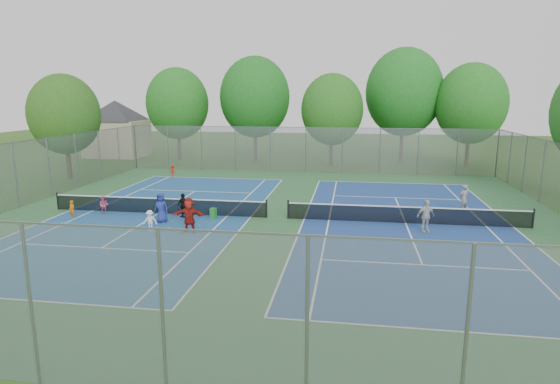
# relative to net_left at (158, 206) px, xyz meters

# --- Properties ---
(ground) EXTENTS (120.00, 120.00, 0.00)m
(ground) POSITION_rel_net_left_xyz_m (7.00, 0.00, -0.46)
(ground) COLOR #2D541A
(ground) RESTS_ON ground
(court_pad) EXTENTS (32.00, 32.00, 0.01)m
(court_pad) POSITION_rel_net_left_xyz_m (7.00, 0.00, -0.45)
(court_pad) COLOR #2D6036
(court_pad) RESTS_ON ground
(court_left) EXTENTS (10.97, 23.77, 0.01)m
(court_left) POSITION_rel_net_left_xyz_m (0.00, 0.00, -0.44)
(court_left) COLOR navy
(court_left) RESTS_ON court_pad
(court_right) EXTENTS (10.97, 23.77, 0.01)m
(court_right) POSITION_rel_net_left_xyz_m (14.00, 0.00, -0.44)
(court_right) COLOR navy
(court_right) RESTS_ON court_pad
(net_left) EXTENTS (12.87, 0.10, 0.91)m
(net_left) POSITION_rel_net_left_xyz_m (0.00, 0.00, 0.00)
(net_left) COLOR black
(net_left) RESTS_ON ground
(net_right) EXTENTS (12.87, 0.10, 0.91)m
(net_right) POSITION_rel_net_left_xyz_m (14.00, 0.00, 0.00)
(net_right) COLOR black
(net_right) RESTS_ON ground
(fence_north) EXTENTS (32.00, 0.10, 4.00)m
(fence_north) POSITION_rel_net_left_xyz_m (7.00, 16.00, 1.54)
(fence_north) COLOR gray
(fence_north) RESTS_ON ground
(fence_south) EXTENTS (32.00, 0.10, 4.00)m
(fence_south) POSITION_rel_net_left_xyz_m (7.00, -16.00, 1.54)
(fence_south) COLOR gray
(fence_south) RESTS_ON ground
(fence_west) EXTENTS (0.10, 32.00, 4.00)m
(fence_west) POSITION_rel_net_left_xyz_m (-9.00, 0.00, 1.54)
(fence_west) COLOR gray
(fence_west) RESTS_ON ground
(house) EXTENTS (11.03, 11.03, 7.30)m
(house) POSITION_rel_net_left_xyz_m (-15.00, 24.00, 3.76)
(house) COLOR #B7A88C
(house) RESTS_ON ground
(tree_nw) EXTENTS (6.40, 6.40, 9.58)m
(tree_nw) POSITION_rel_net_left_xyz_m (-7.00, 22.00, 5.44)
(tree_nw) COLOR #443326
(tree_nw) RESTS_ON ground
(tree_nl) EXTENTS (7.20, 7.20, 10.69)m
(tree_nl) POSITION_rel_net_left_xyz_m (1.00, 23.00, 6.09)
(tree_nl) COLOR #443326
(tree_nl) RESTS_ON ground
(tree_nc) EXTENTS (6.00, 6.00, 8.85)m
(tree_nc) POSITION_rel_net_left_xyz_m (9.00, 21.00, 4.94)
(tree_nc) COLOR #443326
(tree_nc) RESTS_ON ground
(tree_nr) EXTENTS (7.60, 7.60, 11.42)m
(tree_nr) POSITION_rel_net_left_xyz_m (16.00, 24.00, 6.59)
(tree_nr) COLOR #443326
(tree_nr) RESTS_ON ground
(tree_ne) EXTENTS (6.60, 6.60, 9.77)m
(tree_ne) POSITION_rel_net_left_xyz_m (22.00, 22.00, 5.51)
(tree_ne) COLOR #443326
(tree_ne) RESTS_ON ground
(tree_side_w) EXTENTS (5.60, 5.60, 8.47)m
(tree_side_w) POSITION_rel_net_left_xyz_m (-12.00, 10.00, 4.79)
(tree_side_w) COLOR #443326
(tree_side_w) RESTS_ON ground
(ball_crate) EXTENTS (0.33, 0.33, 0.28)m
(ball_crate) POSITION_rel_net_left_xyz_m (-0.09, 0.51, -0.32)
(ball_crate) COLOR #1737B0
(ball_crate) RESTS_ON ground
(ball_hopper) EXTENTS (0.36, 0.36, 0.59)m
(ball_hopper) POSITION_rel_net_left_xyz_m (3.47, -0.58, -0.16)
(ball_hopper) COLOR #268E30
(ball_hopper) RESTS_ON ground
(student_a) EXTENTS (0.45, 0.36, 1.07)m
(student_a) POSITION_rel_net_left_xyz_m (-4.22, -1.94, 0.08)
(student_a) COLOR #C26512
(student_a) RESTS_ON ground
(student_b) EXTENTS (0.59, 0.50, 1.06)m
(student_b) POSITION_rel_net_left_xyz_m (-3.07, -0.60, 0.07)
(student_b) COLOR #CB4E6E
(student_b) RESTS_ON ground
(student_c) EXTENTS (0.76, 0.53, 1.08)m
(student_c) POSITION_rel_net_left_xyz_m (1.02, -3.44, 0.09)
(student_c) COLOR white
(student_c) RESTS_ON ground
(student_d) EXTENTS (0.88, 0.63, 1.38)m
(student_d) POSITION_rel_net_left_xyz_m (1.73, -0.60, 0.24)
(student_d) COLOR black
(student_d) RESTS_ON ground
(student_e) EXTENTS (0.83, 0.58, 1.63)m
(student_e) POSITION_rel_net_left_xyz_m (0.94, -1.81, 0.36)
(student_e) COLOR navy
(student_e) RESTS_ON ground
(student_f) EXTENTS (1.68, 0.59, 1.79)m
(student_f) POSITION_rel_net_left_xyz_m (3.09, -3.42, 0.44)
(student_f) COLOR maroon
(student_f) RESTS_ON ground
(child_far_baseline) EXTENTS (0.76, 0.61, 1.03)m
(child_far_baseline) POSITION_rel_net_left_xyz_m (-3.83, 12.00, 0.06)
(child_far_baseline) COLOR #A52517
(child_far_baseline) RESTS_ON ground
(instructor) EXTENTS (0.71, 0.63, 1.65)m
(instructor) POSITION_rel_net_left_xyz_m (17.62, 3.10, 0.37)
(instructor) COLOR gray
(instructor) RESTS_ON ground
(teen_court_b) EXTENTS (1.06, 0.79, 1.67)m
(teen_court_b) POSITION_rel_net_left_xyz_m (14.78, -1.51, 0.38)
(teen_court_b) COLOR beige
(teen_court_b) RESTS_ON ground
(tennis_ball_0) EXTENTS (0.07, 0.07, 0.07)m
(tennis_ball_0) POSITION_rel_net_left_xyz_m (0.14, -4.45, -0.42)
(tennis_ball_0) COLOR #BBDF33
(tennis_ball_0) RESTS_ON ground
(tennis_ball_1) EXTENTS (0.07, 0.07, 0.07)m
(tennis_ball_1) POSITION_rel_net_left_xyz_m (-4.29, -2.86, -0.42)
(tennis_ball_1) COLOR #A5CB2F
(tennis_ball_1) RESTS_ON ground
(tennis_ball_2) EXTENTS (0.07, 0.07, 0.07)m
(tennis_ball_2) POSITION_rel_net_left_xyz_m (-3.84, -3.57, -0.42)
(tennis_ball_2) COLOR #AECC2F
(tennis_ball_2) RESTS_ON ground
(tennis_ball_3) EXTENTS (0.07, 0.07, 0.07)m
(tennis_ball_3) POSITION_rel_net_left_xyz_m (-3.98, -2.53, -0.42)
(tennis_ball_3) COLOR #C8F338
(tennis_ball_3) RESTS_ON ground
(tennis_ball_4) EXTENTS (0.07, 0.07, 0.07)m
(tennis_ball_4) POSITION_rel_net_left_xyz_m (2.20, -4.59, -0.42)
(tennis_ball_4) COLOR #EFF438
(tennis_ball_4) RESTS_ON ground
(tennis_ball_5) EXTENTS (0.07, 0.07, 0.07)m
(tennis_ball_5) POSITION_rel_net_left_xyz_m (4.49, -5.73, -0.42)
(tennis_ball_5) COLOR gold
(tennis_ball_5) RESTS_ON ground
(tennis_ball_6) EXTENTS (0.07, 0.07, 0.07)m
(tennis_ball_6) POSITION_rel_net_left_xyz_m (-1.81, -5.73, -0.42)
(tennis_ball_6) COLOR gold
(tennis_ball_6) RESTS_ON ground
(tennis_ball_7) EXTENTS (0.07, 0.07, 0.07)m
(tennis_ball_7) POSITION_rel_net_left_xyz_m (1.51, -1.67, -0.42)
(tennis_ball_7) COLOR #B8D130
(tennis_ball_7) RESTS_ON ground
(tennis_ball_8) EXTENTS (0.07, 0.07, 0.07)m
(tennis_ball_8) POSITION_rel_net_left_xyz_m (-0.86, -5.21, -0.42)
(tennis_ball_8) COLOR #B3D832
(tennis_ball_8) RESTS_ON ground
(tennis_ball_9) EXTENTS (0.07, 0.07, 0.07)m
(tennis_ball_9) POSITION_rel_net_left_xyz_m (0.60, -6.89, -0.42)
(tennis_ball_9) COLOR #D1DE33
(tennis_ball_9) RESTS_ON ground
(tennis_ball_10) EXTENTS (0.07, 0.07, 0.07)m
(tennis_ball_10) POSITION_rel_net_left_xyz_m (3.24, -2.30, -0.42)
(tennis_ball_10) COLOR #F1F238
(tennis_ball_10) RESTS_ON ground
(tennis_ball_11) EXTENTS (0.07, 0.07, 0.07)m
(tennis_ball_11) POSITION_rel_net_left_xyz_m (1.83, -2.98, -0.42)
(tennis_ball_11) COLOR #D9F538
(tennis_ball_11) RESTS_ON ground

